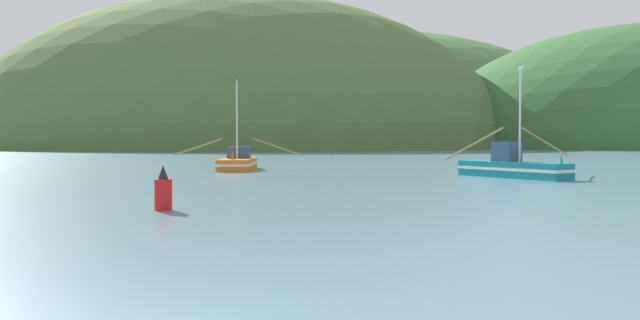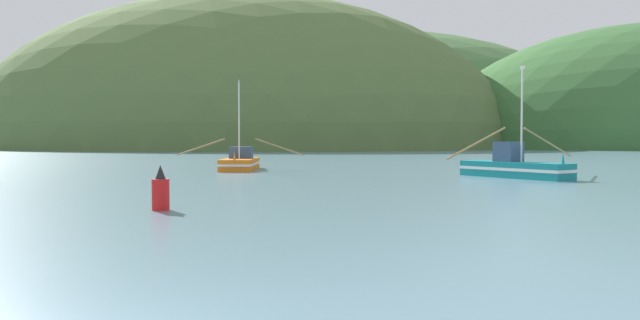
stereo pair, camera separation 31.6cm
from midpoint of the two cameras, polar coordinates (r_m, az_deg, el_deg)
The scene contains 5 objects.
hill_far_left at distance 189.62m, azimuth -7.88°, elevation 1.23°, with size 172.87×138.29×96.04m, color #516B38.
hill_mid_left at distance 255.81m, azimuth 4.62°, elevation 1.43°, with size 207.35×165.88×98.60m, color #47703D.
fishing_boat_teal at distance 39.82m, azimuth 18.97°, elevation -0.66°, with size 9.22×8.30×7.29m.
fishing_boat_orange at distance 47.97m, azimuth -7.78°, elevation -0.21°, with size 10.43×7.54×7.41m.
channel_buoy at distance 20.89m, azimuth -15.21°, elevation -3.05°, with size 0.61×0.61×1.60m.
Camera 2 is at (4.00, -5.48, 2.48)m, focal length 32.06 mm.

